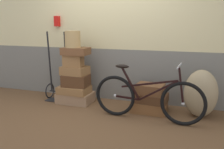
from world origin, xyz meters
TOP-DOWN VIEW (x-y plane):
  - ground at (0.00, 0.00)m, footprint 8.41×5.20m
  - station_building at (0.01, 0.85)m, footprint 6.41×0.74m
  - suitcase_0 at (-0.57, 0.35)m, footprint 0.64×0.47m
  - suitcase_1 at (-0.57, 0.31)m, footprint 0.56×0.40m
  - suitcase_2 at (-0.54, 0.32)m, footprint 0.48×0.37m
  - suitcase_3 at (-0.57, 0.34)m, footprint 0.48×0.39m
  - suitcase_4 at (-0.58, 0.33)m, footprint 0.36×0.28m
  - suitcase_5 at (-0.54, 0.34)m, footprint 0.47×0.35m
  - suitcase_6 at (0.83, 0.33)m, footprint 0.58×0.46m
  - suitcase_7 at (0.86, 0.30)m, footprint 0.56×0.44m
  - suitcase_8 at (0.84, 0.31)m, footprint 0.47×0.38m
  - wicker_basket at (-0.58, 0.32)m, footprint 0.28×0.28m
  - luggage_trolley at (-0.97, 0.40)m, footprint 0.45×0.37m
  - burlap_sack at (1.63, 0.35)m, footprint 0.51×0.44m
  - bicycle at (0.86, -0.07)m, footprint 1.70×0.46m

SIDE VIEW (x-z plane):
  - ground at x=0.00m, z-range -0.06..0.00m
  - suitcase_6 at x=0.83m, z-range 0.00..0.18m
  - suitcase_0 at x=-0.57m, z-range 0.00..0.19m
  - suitcase_7 at x=0.86m, z-range 0.18..0.32m
  - suitcase_1 at x=-0.57m, z-range 0.19..0.32m
  - luggage_trolley at x=-0.97m, z-range -0.36..0.95m
  - bicycle at x=0.86m, z-range -0.09..0.80m
  - burlap_sack at x=1.63m, z-range 0.00..0.76m
  - suitcase_8 at x=0.84m, z-range 0.32..0.47m
  - suitcase_2 at x=-0.54m, z-range 0.32..0.54m
  - suitcase_3 at x=-0.57m, z-range 0.54..0.69m
  - suitcase_4 at x=-0.58m, z-range 0.69..0.90m
  - suitcase_5 at x=-0.54m, z-range 0.90..1.03m
  - wicker_basket at x=-0.58m, z-range 1.03..1.33m
  - station_building at x=0.01m, z-range -0.01..3.07m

